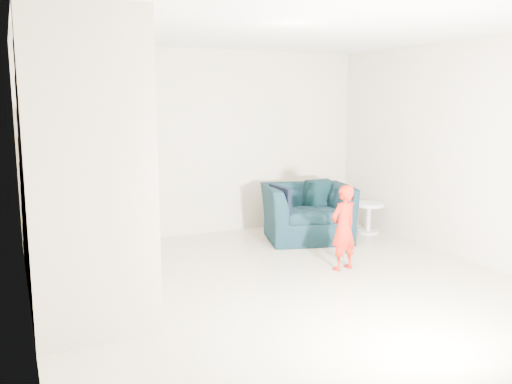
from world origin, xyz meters
The scene contains 12 objects.
floor centered at (0.00, 0.00, 0.00)m, with size 5.50×5.50×0.00m, color tan.
ceiling centered at (0.00, 0.00, 2.70)m, with size 5.50×5.50×0.00m, color silver.
back_wall centered at (0.00, 2.75, 1.35)m, with size 5.00×5.00×0.00m, color #BFB29B.
left_wall centered at (-2.50, 0.00, 1.35)m, with size 5.50×5.50×0.00m, color #BFB29B.
right_wall centered at (2.50, 0.00, 1.35)m, with size 5.50×5.50×0.00m, color #BFB29B.
armchair centered at (1.23, 1.80, 0.39)m, with size 1.20×1.05×0.78m, color black.
toddler centered at (0.89, 0.38, 0.50)m, with size 0.37×0.24×1.00m, color #92040D.
side_table centered at (2.25, 1.73, 0.31)m, with size 0.46×0.46×0.46m.
staircase centered at (-2.00, 0.55, 0.95)m, with size 1.02×3.03×3.62m.
cushion centered at (1.51, 2.00, 0.63)m, with size 0.39×0.11×0.38m, color black.
throw centered at (0.74, 1.71, 0.49)m, with size 0.06×0.57×0.64m, color black.
phone centered at (0.98, 0.35, 0.87)m, with size 0.02×0.05×0.10m, color black.
Camera 1 is at (-2.59, -4.77, 1.95)m, focal length 38.00 mm.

